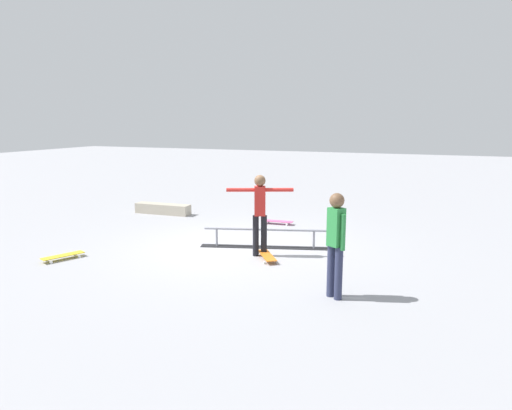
# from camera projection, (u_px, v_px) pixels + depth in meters

# --- Properties ---
(ground_plane) EXTENTS (60.00, 60.00, 0.00)m
(ground_plane) POSITION_uv_depth(u_px,v_px,m) (239.00, 247.00, 9.90)
(ground_plane) COLOR #9E9EA3
(grind_rail) EXTENTS (2.69, 1.01, 0.42)m
(grind_rail) POSITION_uv_depth(u_px,v_px,m) (265.00, 239.00, 9.82)
(grind_rail) COLOR black
(grind_rail) RESTS_ON ground_plane
(skate_ledge) EXTENTS (1.66, 0.43, 0.29)m
(skate_ledge) POSITION_uv_depth(u_px,v_px,m) (163.00, 209.00, 13.36)
(skate_ledge) COLOR #B2A893
(skate_ledge) RESTS_ON ground_plane
(skater_main) EXTENTS (1.23, 0.57, 1.62)m
(skater_main) POSITION_uv_depth(u_px,v_px,m) (260.00, 209.00, 9.08)
(skater_main) COLOR black
(skater_main) RESTS_ON ground_plane
(skateboard_main) EXTENTS (0.62, 0.77, 0.09)m
(skateboard_main) POSITION_uv_depth(u_px,v_px,m) (267.00, 256.00, 9.00)
(skateboard_main) COLOR orange
(skateboard_main) RESTS_ON ground_plane
(bystander_green_shirt) EXTENTS (0.34, 0.27, 1.61)m
(bystander_green_shirt) POSITION_uv_depth(u_px,v_px,m) (336.00, 240.00, 6.90)
(bystander_green_shirt) COLOR #2D3351
(bystander_green_shirt) RESTS_ON ground_plane
(loose_skateboard_pink) EXTENTS (0.81, 0.30, 0.09)m
(loose_skateboard_pink) POSITION_uv_depth(u_px,v_px,m) (278.00, 221.00, 12.03)
(loose_skateboard_pink) COLOR #E05993
(loose_skateboard_pink) RESTS_ON ground_plane
(loose_skateboard_yellow) EXTENTS (0.50, 0.81, 0.09)m
(loose_skateboard_yellow) POSITION_uv_depth(u_px,v_px,m) (63.00, 256.00, 8.99)
(loose_skateboard_yellow) COLOR yellow
(loose_skateboard_yellow) RESTS_ON ground_plane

